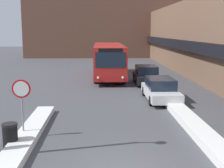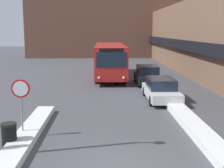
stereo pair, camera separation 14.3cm
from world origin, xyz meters
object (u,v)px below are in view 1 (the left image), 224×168
Objects in this scene: parked_car_back at (146,75)px; stop_sign at (22,96)px; parked_car_front at (160,89)px; trash_bin at (10,135)px; city_bus at (109,60)px.

parked_car_back is 1.81× the size of stop_sign.
parked_car_front is 1.95× the size of stop_sign.
trash_bin is at bearing -117.35° from parked_car_back.
city_bus is 18.60m from trash_bin.
trash_bin is at bearing -103.13° from city_bus.
stop_sign is (-7.02, -12.87, 1.01)m from parked_car_back.
city_bus reaches higher than parked_car_back.
city_bus reaches higher than trash_bin.
parked_car_front is at bearing -90.00° from parked_car_back.
city_bus is 5.17m from parked_car_back.
trash_bin is (-7.24, -13.99, -0.29)m from parked_car_back.
city_bus is at bearing 76.87° from trash_bin.
parked_car_back is at bearing -53.58° from city_bus.
trash_bin is (-7.24, -7.94, -0.23)m from parked_car_front.
parked_car_back is (3.02, -4.09, -0.92)m from city_bus.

